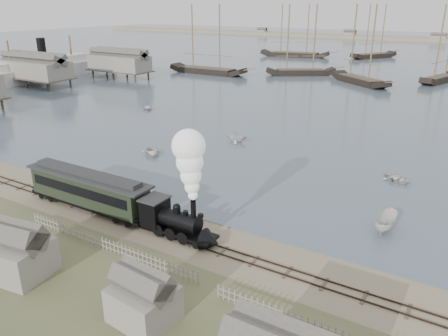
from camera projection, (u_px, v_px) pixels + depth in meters
The scene contains 22 objects.
ground at pixel (215, 236), 39.84m from camera, with size 600.00×600.00×0.00m, color gray.
harbor_water at pixel (440, 56), 175.87m from camera, with size 600.00×336.00×0.06m, color #465464.
rail_track at pixel (203, 245), 38.23m from camera, with size 120.00×1.80×0.16m.
picket_fence_west at pixel (108, 251), 37.39m from camera, with size 19.00×0.10×1.20m, color gray, non-canonical shape.
shed_left at pixel (20, 273), 34.29m from camera, with size 5.00×4.00×4.10m, color gray, non-canonical shape.
shed_mid at pixel (145, 320), 29.27m from camera, with size 4.00×3.50×3.60m, color gray, non-canonical shape.
western_wharf at pixel (41, 72), 107.25m from camera, with size 36.00×56.00×8.00m, color gray, non-canonical shape.
locomotive at pixel (186, 194), 37.47m from camera, with size 7.92×2.96×9.87m.
passenger_coach at pixel (88, 189), 44.17m from camera, with size 15.17×2.93×3.68m.
beached_dinghy at pixel (119, 200), 46.20m from camera, with size 3.46×2.47×0.72m, color silver.
steamship at pixel (43, 58), 121.73m from camera, with size 50.31×8.38×11.00m, color silver, non-canonical shape.
rowboat_0 at pixel (152, 152), 60.84m from camera, with size 3.76×2.68×0.78m, color silver.
rowboat_1 at pixel (236, 136), 66.48m from camera, with size 3.15×2.72×1.66m, color silver.
rowboat_2 at pixel (386, 222), 40.47m from camera, with size 4.04×1.52×1.56m, color silver.
rowboat_3 at pixel (398, 179), 51.75m from camera, with size 3.40×2.43×0.70m, color silver.
rowboat_6 at pixel (147, 107), 87.29m from camera, with size 3.37×2.41×0.70m, color silver.
schooner_0 at pixel (207, 39), 128.16m from camera, with size 24.91×5.75×20.00m, color black, non-canonical shape.
schooner_1 at pixel (303, 40), 125.31m from camera, with size 20.14×4.65×20.00m, color black, non-canonical shape.
schooner_2 at pixel (363, 45), 111.46m from camera, with size 20.48×4.73×20.00m, color black, non-canonical shape.
schooner_3 at pixel (446, 44), 113.34m from camera, with size 17.25×3.98×20.00m, color black, non-canonical shape.
schooner_6 at pixel (296, 30), 169.80m from camera, with size 26.82×6.19×20.00m, color black, non-canonical shape.
schooner_7 at pixel (376, 31), 165.74m from camera, with size 20.38×4.70×20.00m, color black, non-canonical shape.
Camera 1 is at (18.86, -29.59, 19.87)m, focal length 35.00 mm.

